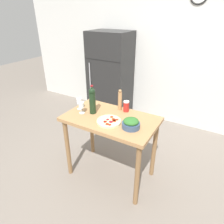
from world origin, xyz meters
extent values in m
plane|color=slate|center=(0.00, 0.00, 0.00)|extent=(14.00, 14.00, 0.00)
cube|color=silver|center=(0.00, 1.90, 1.30)|extent=(6.40, 0.06, 2.60)
cube|color=black|center=(-0.92, 1.55, 0.85)|extent=(0.78, 0.60, 1.71)
cube|color=black|center=(-0.92, 1.25, 1.23)|extent=(0.76, 0.01, 0.01)
cylinder|color=#B2B2B7|center=(-1.19, 1.23, 0.77)|extent=(0.02, 0.02, 0.77)
cube|color=#A87A4C|center=(0.00, 0.00, 0.87)|extent=(1.11, 0.66, 0.04)
cylinder|color=olive|center=(-0.50, -0.27, 0.42)|extent=(0.06, 0.06, 0.85)
cylinder|color=olive|center=(0.50, -0.27, 0.42)|extent=(0.06, 0.06, 0.85)
cylinder|color=olive|center=(-0.50, 0.27, 0.42)|extent=(0.06, 0.06, 0.85)
cylinder|color=olive|center=(0.50, 0.27, 0.42)|extent=(0.06, 0.06, 0.85)
cylinder|color=black|center=(-0.25, -0.01, 1.03)|extent=(0.08, 0.08, 0.27)
sphere|color=black|center=(-0.25, -0.01, 1.18)|extent=(0.08, 0.08, 0.08)
cylinder|color=black|center=(-0.25, -0.01, 1.21)|extent=(0.03, 0.03, 0.06)
cylinder|color=maroon|center=(-0.25, -0.01, 1.25)|extent=(0.03, 0.03, 0.02)
cylinder|color=silver|center=(-0.37, -0.08, 0.89)|extent=(0.07, 0.07, 0.00)
cylinder|color=silver|center=(-0.37, -0.08, 0.93)|extent=(0.01, 0.01, 0.07)
cylinder|color=white|center=(-0.37, -0.08, 1.01)|extent=(0.07, 0.07, 0.07)
cylinder|color=maroon|center=(-0.37, -0.08, 0.98)|extent=(0.06, 0.06, 0.02)
cylinder|color=silver|center=(-0.47, 0.00, 0.89)|extent=(0.07, 0.07, 0.00)
cylinder|color=silver|center=(-0.47, 0.00, 0.93)|extent=(0.01, 0.01, 0.07)
cylinder|color=white|center=(-0.47, 0.00, 1.01)|extent=(0.07, 0.07, 0.07)
cylinder|color=maroon|center=(-0.47, 0.00, 0.98)|extent=(0.06, 0.06, 0.02)
cylinder|color=#AD7F51|center=(-0.01, 0.24, 1.01)|extent=(0.05, 0.05, 0.24)
sphere|color=#936C45|center=(-0.01, 0.24, 1.15)|extent=(0.04, 0.04, 0.04)
cylinder|color=#384C6B|center=(0.31, -0.09, 0.92)|extent=(0.20, 0.20, 0.06)
ellipsoid|color=#2D6628|center=(0.31, -0.09, 0.97)|extent=(0.17, 0.17, 0.07)
cylinder|color=beige|center=(0.04, -0.11, 0.90)|extent=(0.28, 0.28, 0.02)
torus|color=beige|center=(0.04, -0.11, 0.91)|extent=(0.28, 0.28, 0.02)
cylinder|color=#BA2E12|center=(0.06, -0.18, 0.91)|extent=(0.04, 0.04, 0.01)
cylinder|color=red|center=(0.07, -0.12, 0.91)|extent=(0.05, 0.05, 0.01)
cylinder|color=#B52918|center=(0.10, -0.18, 0.91)|extent=(0.03, 0.03, 0.01)
cylinder|color=#A82A1A|center=(0.11, -0.04, 0.91)|extent=(0.04, 0.04, 0.01)
cylinder|color=#B13013|center=(0.10, -0.08, 0.91)|extent=(0.04, 0.04, 0.01)
cylinder|color=red|center=(0.02, -0.01, 0.91)|extent=(0.04, 0.04, 0.01)
cylinder|color=red|center=(0.02, -0.15, 0.91)|extent=(0.04, 0.04, 0.01)
cylinder|color=red|center=(0.02, -0.09, 0.91)|extent=(0.03, 0.03, 0.01)
cylinder|color=#AF280A|center=(0.09, -0.07, 0.91)|extent=(0.04, 0.04, 0.01)
cylinder|color=#AF3219|center=(0.07, -0.05, 0.91)|extent=(0.05, 0.05, 0.01)
cylinder|color=#B2231E|center=(0.08, 0.24, 0.96)|extent=(0.07, 0.07, 0.13)
cylinder|color=white|center=(0.08, 0.24, 1.02)|extent=(0.07, 0.07, 0.01)
camera|label=1|loc=(1.07, -1.81, 2.05)|focal=32.00mm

